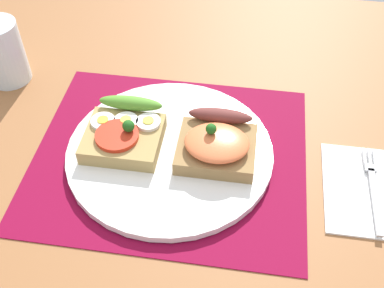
% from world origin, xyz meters
% --- Properties ---
extents(ground_plane, '(1.20, 0.90, 0.03)m').
position_xyz_m(ground_plane, '(0.00, 0.00, -0.02)').
color(ground_plane, '#915B33').
extents(placemat, '(0.36, 0.31, 0.00)m').
position_xyz_m(placemat, '(0.00, 0.00, 0.00)').
color(placemat, maroon).
rests_on(placemat, ground_plane).
extents(plate, '(0.28, 0.28, 0.01)m').
position_xyz_m(plate, '(0.00, 0.00, 0.01)').
color(plate, white).
rests_on(plate, placemat).
extents(sandwich_egg_tomato, '(0.10, 0.10, 0.04)m').
position_xyz_m(sandwich_egg_tomato, '(-0.06, 0.01, 0.03)').
color(sandwich_egg_tomato, '#A78A4F').
rests_on(sandwich_egg_tomato, plate).
extents(sandwich_salmon, '(0.10, 0.10, 0.05)m').
position_xyz_m(sandwich_salmon, '(0.06, -0.00, 0.03)').
color(sandwich_salmon, olive).
rests_on(sandwich_salmon, plate).
extents(napkin, '(0.12, 0.14, 0.01)m').
position_xyz_m(napkin, '(0.26, -0.02, 0.00)').
color(napkin, white).
rests_on(napkin, ground_plane).
extents(fork, '(0.02, 0.14, 0.00)m').
position_xyz_m(fork, '(0.26, -0.02, 0.01)').
color(fork, '#B7B7BC').
rests_on(fork, napkin).
extents(drinking_glass, '(0.06, 0.06, 0.10)m').
position_xyz_m(drinking_glass, '(-0.28, 0.13, 0.05)').
color(drinking_glass, silver).
rests_on(drinking_glass, ground_plane).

